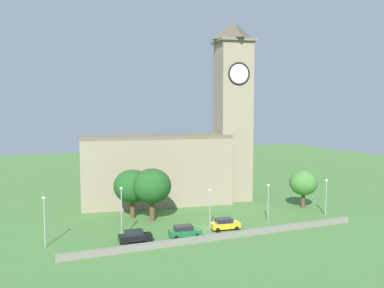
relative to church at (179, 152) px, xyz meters
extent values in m
plane|color=#477538|center=(-2.74, -2.98, -9.62)|extent=(200.00, 200.00, 0.00)
cube|color=gray|center=(-4.34, 0.69, -3.48)|extent=(28.46, 13.26, 12.28)
cube|color=#675C4A|center=(-4.34, 0.69, 3.01)|extent=(28.34, 12.54, 0.70)
cube|color=gray|center=(10.69, -1.67, 5.54)|extent=(6.98, 6.98, 30.33)
cube|color=#736753|center=(10.69, -1.67, 20.96)|extent=(8.10, 8.10, 0.50)
pyramid|color=brown|center=(10.69, -1.67, 22.89)|extent=(7.33, 7.33, 3.36)
cylinder|color=white|center=(10.20, -4.75, 14.64)|extent=(3.88, 0.72, 3.91)
torus|color=black|center=(10.20, -4.75, 14.64)|extent=(4.26, 1.01, 4.26)
cylinder|color=white|center=(13.76, -2.15, 14.64)|extent=(0.72, 3.88, 3.91)
torus|color=black|center=(13.76, -2.15, 14.64)|extent=(1.01, 4.26, 4.26)
cube|color=gray|center=(-2.74, -23.63, -9.22)|extent=(44.32, 0.70, 0.80)
cube|color=black|center=(-14.21, -20.28, -8.94)|extent=(4.58, 2.15, 0.75)
cube|color=#1E232B|center=(-14.43, -20.26, -8.27)|extent=(2.62, 1.75, 0.60)
cylinder|color=black|center=(-12.63, -19.58, -9.32)|extent=(0.63, 0.37, 0.60)
cylinder|color=black|center=(-12.80, -21.28, -9.32)|extent=(0.63, 0.37, 0.60)
cylinder|color=black|center=(-15.63, -19.28, -9.32)|extent=(0.63, 0.37, 0.60)
cylinder|color=black|center=(-15.80, -20.98, -9.32)|extent=(0.63, 0.37, 0.60)
cube|color=#1E6B38|center=(-7.20, -20.82, -8.93)|extent=(4.61, 2.20, 0.77)
cube|color=#1E232B|center=(-7.42, -20.80, -8.24)|extent=(2.64, 1.81, 0.61)
cylinder|color=black|center=(-5.60, -20.08, -9.31)|extent=(0.64, 0.38, 0.61)
cylinder|color=black|center=(-5.77, -21.86, -9.31)|extent=(0.64, 0.38, 0.61)
cylinder|color=black|center=(-8.62, -19.79, -9.31)|extent=(0.64, 0.38, 0.61)
cylinder|color=black|center=(-8.79, -21.57, -9.31)|extent=(0.64, 0.38, 0.61)
cube|color=gold|center=(-0.38, -19.91, -8.89)|extent=(4.51, 2.36, 0.81)
cube|color=#1E232B|center=(-0.59, -19.88, -8.17)|extent=(2.60, 1.90, 0.64)
cylinder|color=black|center=(1.19, -19.20, -9.30)|extent=(0.68, 0.41, 0.65)
cylinder|color=black|center=(0.96, -20.99, -9.30)|extent=(0.68, 0.41, 0.65)
cylinder|color=black|center=(-1.71, -18.82, -9.30)|extent=(0.68, 0.41, 0.65)
cylinder|color=black|center=(-1.94, -20.61, -9.30)|extent=(0.68, 0.41, 0.65)
cylinder|color=#9EA0A5|center=(-25.55, -17.70, -6.47)|extent=(0.14, 0.14, 6.30)
sphere|color=#F4EFCC|center=(-25.55, -17.70, -3.10)|extent=(0.44, 0.44, 0.44)
cylinder|color=#9EA0A5|center=(-15.46, -17.90, -6.23)|extent=(0.14, 0.14, 6.78)
sphere|color=#F4EFCC|center=(-15.46, -17.90, -2.62)|extent=(0.44, 0.44, 0.44)
cylinder|color=#9EA0A5|center=(-2.64, -19.36, -6.72)|extent=(0.14, 0.14, 5.81)
sphere|color=#F4EFCC|center=(-2.64, -19.36, -3.59)|extent=(0.44, 0.44, 0.44)
cylinder|color=#9EA0A5|center=(7.80, -18.78, -6.78)|extent=(0.14, 0.14, 5.68)
sphere|color=#F4EFCC|center=(7.80, -18.78, -3.72)|extent=(0.44, 0.44, 0.44)
cylinder|color=#9EA0A5|center=(18.95, -19.14, -6.77)|extent=(0.14, 0.14, 5.70)
sphere|color=#F4EFCC|center=(18.95, -19.14, -3.70)|extent=(0.44, 0.44, 0.44)
cylinder|color=brown|center=(-11.23, -7.87, -8.12)|extent=(0.84, 0.84, 3.00)
ellipsoid|color=#1E511E|center=(-11.23, -7.87, -4.36)|extent=(6.03, 6.03, 5.43)
cylinder|color=brown|center=(18.82, -13.25, -8.26)|extent=(0.69, 0.69, 2.72)
ellipsoid|color=#427A33|center=(18.82, -13.25, -5.04)|extent=(4.96, 4.96, 4.47)
cylinder|color=brown|center=(-8.80, -10.86, -7.94)|extent=(0.86, 0.86, 3.36)
ellipsoid|color=#1E511E|center=(-8.80, -10.86, -3.96)|extent=(6.14, 6.14, 5.52)
camera|label=1|loc=(-29.24, -75.08, 8.79)|focal=40.07mm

